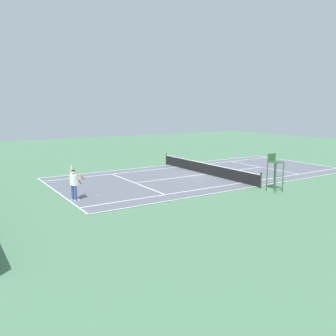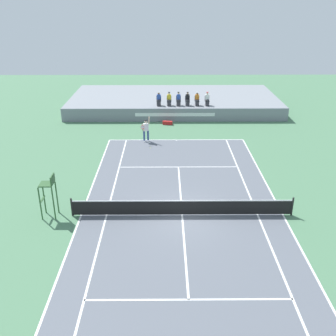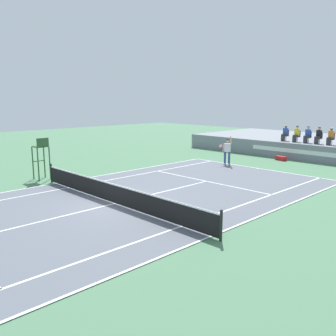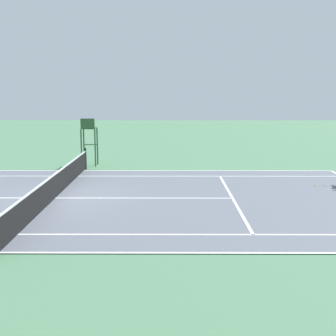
{
  "view_description": "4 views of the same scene",
  "coord_description": "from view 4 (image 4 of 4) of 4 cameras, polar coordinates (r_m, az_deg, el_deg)",
  "views": [
    {
      "loc": [
        -22.26,
        17.77,
        5.34
      ],
      "look_at": [
        -0.74,
        4.06,
        1.0
      ],
      "focal_mm": 37.98,
      "sensor_mm": 36.0,
      "label": 1
    },
    {
      "loc": [
        -0.9,
        -18.2,
        11.02
      ],
      "look_at": [
        -0.74,
        4.06,
        1.0
      ],
      "focal_mm": 41.58,
      "sensor_mm": 36.0,
      "label": 2
    },
    {
      "loc": [
        12.83,
        -9.13,
        4.63
      ],
      "look_at": [
        -0.74,
        4.06,
        1.0
      ],
      "focal_mm": 38.68,
      "sensor_mm": 36.0,
      "label": 3
    },
    {
      "loc": [
        15.88,
        4.13,
        3.96
      ],
      "look_at": [
        -0.74,
        4.06,
        1.0
      ],
      "focal_mm": 48.3,
      "sensor_mm": 36.0,
      "label": 4
    }
  ],
  "objects": [
    {
      "name": "umpire_chair",
      "position": [
        23.43,
        -9.95,
        4.06
      ],
      "size": [
        0.77,
        0.77,
        2.44
      ],
      "color": "#2D562D",
      "rests_on": "ground"
    },
    {
      "name": "court",
      "position": [
        16.88,
        -13.97,
        -3.74
      ],
      "size": [
        11.08,
        23.88,
        0.03
      ],
      "color": "slate",
      "rests_on": "ground"
    },
    {
      "name": "net",
      "position": [
        16.77,
        -14.04,
        -2.04
      ],
      "size": [
        11.98,
        0.1,
        1.07
      ],
      "color": "black",
      "rests_on": "ground"
    },
    {
      "name": "tennis_ball",
      "position": [
        19.3,
        18.05,
        -2.14
      ],
      "size": [
        0.07,
        0.07,
        0.07
      ],
      "primitive_type": "sphere",
      "color": "#D1E533",
      "rests_on": "ground"
    },
    {
      "name": "ground_plane",
      "position": [
        16.88,
        -13.97,
        -3.78
      ],
      "size": [
        80.0,
        80.0,
        0.0
      ],
      "primitive_type": "plane",
      "color": "#4C7A56"
    }
  ]
}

